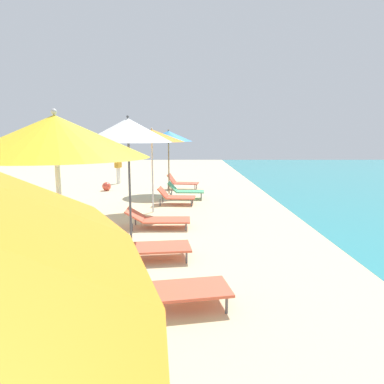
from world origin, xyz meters
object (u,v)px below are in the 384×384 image
at_px(lounger_fourth_shoreside, 174,287).
at_px(lounger_fifth_inland, 147,246).
at_px(lounger_fifth_shoreside, 157,219).
at_px(umbrella_sixth, 152,136).
at_px(lounger_sixth_shoreside, 175,196).
at_px(beach_ball, 107,186).
at_px(lounger_farthest_shoreside, 182,182).
at_px(person_walking_mid, 118,164).
at_px(umbrella_fourth, 55,137).
at_px(lounger_farthest_inland, 185,190).
at_px(umbrella_farthest, 168,136).
at_px(umbrella_fifth, 128,130).

bearing_deg(lounger_fourth_shoreside, lounger_fifth_inland, 97.52).
distance_m(lounger_fourth_shoreside, lounger_fifth_shoreside, 4.17).
relative_size(umbrella_sixth, lounger_sixth_shoreside, 1.98).
xyz_separation_m(lounger_fifth_shoreside, beach_ball, (-2.71, 6.02, -0.06)).
bearing_deg(lounger_farthest_shoreside, umbrella_sixth, -91.34).
distance_m(person_walking_mid, beach_ball, 2.30).
height_order(lounger_fifth_shoreside, beach_ball, lounger_fifth_shoreside).
distance_m(lounger_sixth_shoreside, lounger_farthest_shoreside, 3.27).
bearing_deg(lounger_fifth_inland, lounger_sixth_shoreside, 79.62).
height_order(umbrella_fourth, lounger_farthest_inland, umbrella_fourth).
xyz_separation_m(lounger_fifth_inland, umbrella_farthest, (-0.03, 7.56, 2.02)).
xyz_separation_m(umbrella_fourth, umbrella_farthest, (0.50, 10.36, -0.02)).
bearing_deg(person_walking_mid, lounger_farthest_shoreside, -15.35).
distance_m(umbrella_fourth, umbrella_farthest, 10.37).
relative_size(umbrella_fifth, person_walking_mid, 1.74).
bearing_deg(lounger_fourth_shoreside, person_walking_mid, 94.69).
relative_size(lounger_fourth_shoreside, umbrella_fifth, 0.55).
distance_m(umbrella_fifth, umbrella_sixth, 2.98).
relative_size(lounger_fifth_shoreside, person_walking_mid, 1.03).
distance_m(umbrella_fifth, person_walking_mid, 9.69).
bearing_deg(person_walking_mid, lounger_sixth_shoreside, -44.27).
bearing_deg(lounger_fifth_inland, umbrella_fourth, -107.64).
xyz_separation_m(lounger_sixth_shoreside, lounger_farthest_shoreside, (0.14, 3.27, 0.04)).
bearing_deg(beach_ball, lounger_farthest_inland, -29.71).
xyz_separation_m(umbrella_fourth, umbrella_fifth, (0.03, 3.92, 0.12)).
relative_size(umbrella_fourth, lounger_fifth_inland, 1.57).
distance_m(lounger_fifth_inland, umbrella_farthest, 7.82).
height_order(lounger_fourth_shoreside, umbrella_sixth, umbrella_sixth).
distance_m(lounger_fifth_shoreside, lounger_farthest_inland, 4.15).
height_order(umbrella_farthest, lounger_farthest_shoreside, umbrella_farthest).
distance_m(lounger_fifth_shoreside, lounger_sixth_shoreside, 3.06).
height_order(umbrella_sixth, lounger_sixth_shoreside, umbrella_sixth).
xyz_separation_m(umbrella_fifth, person_walking_mid, (-2.16, 9.33, -1.48)).
bearing_deg(lounger_fourth_shoreside, lounger_farthest_shoreside, 80.60).
xyz_separation_m(umbrella_fourth, lounger_fourth_shoreside, (1.12, 0.94, -2.00)).
relative_size(umbrella_fourth, person_walking_mid, 1.64).
xyz_separation_m(lounger_sixth_shoreside, beach_ball, (-3.05, 2.98, -0.10)).
xyz_separation_m(lounger_fourth_shoreside, lounger_fifth_shoreside, (-0.61, 4.12, -0.06)).
bearing_deg(lounger_farthest_shoreside, umbrella_farthest, -107.25).
bearing_deg(lounger_sixth_shoreside, umbrella_fifth, -96.45).
bearing_deg(lounger_fifth_inland, person_walking_mid, 97.33).
xyz_separation_m(umbrella_farthest, person_walking_mid, (-2.62, 2.89, -1.34)).
distance_m(lounger_sixth_shoreside, umbrella_farthest, 3.03).
bearing_deg(beach_ball, umbrella_fifth, -72.69).
height_order(umbrella_sixth, beach_ball, umbrella_sixth).
bearing_deg(lounger_fourth_shoreside, lounger_sixth_shoreside, 82.05).
xyz_separation_m(umbrella_farthest, beach_ball, (-2.70, 0.73, -2.11)).
relative_size(umbrella_fourth, lounger_sixth_shoreside, 1.99).
bearing_deg(lounger_fifth_shoreside, umbrella_farthest, 89.81).
height_order(lounger_sixth_shoreside, lounger_farthest_shoreside, lounger_farthest_shoreside).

